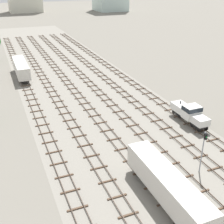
# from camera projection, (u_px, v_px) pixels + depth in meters

# --- Properties ---
(ground_plane) EXTENTS (480.00, 480.00, 0.00)m
(ground_plane) POSITION_uv_depth(u_px,v_px,m) (78.00, 83.00, 68.57)
(ground_plane) COLOR slate
(ballast_bed) EXTENTS (27.42, 176.00, 0.01)m
(ballast_bed) POSITION_uv_depth(u_px,v_px,m) (78.00, 83.00, 68.57)
(ballast_bed) COLOR gray
(ballast_bed) RESTS_ON ground
(track_far_left) EXTENTS (2.40, 126.00, 0.29)m
(track_far_left) POSITION_uv_depth(u_px,v_px,m) (27.00, 87.00, 65.29)
(track_far_left) COLOR #47382D
(track_far_left) RESTS_ON ground
(track_left) EXTENTS (2.40, 126.00, 0.29)m
(track_left) POSITION_uv_depth(u_px,v_px,m) (48.00, 85.00, 66.92)
(track_left) COLOR #47382D
(track_left) RESTS_ON ground
(track_centre_left) EXTENTS (2.40, 126.00, 0.29)m
(track_centre_left) POSITION_uv_depth(u_px,v_px,m) (67.00, 82.00, 68.54)
(track_centre_left) COLOR #47382D
(track_centre_left) RESTS_ON ground
(track_centre) EXTENTS (2.40, 126.00, 0.29)m
(track_centre) POSITION_uv_depth(u_px,v_px,m) (86.00, 80.00, 70.16)
(track_centre) COLOR #47382D
(track_centre) RESTS_ON ground
(track_centre_right) EXTENTS (2.40, 126.00, 0.29)m
(track_centre_right) POSITION_uv_depth(u_px,v_px,m) (104.00, 77.00, 71.78)
(track_centre_right) COLOR #47382D
(track_centre_right) RESTS_ON ground
(track_right) EXTENTS (2.40, 126.00, 0.29)m
(track_right) POSITION_uv_depth(u_px,v_px,m) (121.00, 75.00, 73.40)
(track_right) COLOR #47382D
(track_right) RESTS_ON ground
(freight_boxcar_centre_left_nearest) EXTENTS (2.87, 14.00, 3.60)m
(freight_boxcar_centre_left_nearest) POSITION_uv_depth(u_px,v_px,m) (167.00, 184.00, 31.44)
(freight_boxcar_centre_left_nearest) COLOR beige
(freight_boxcar_centre_left_nearest) RESTS_ON ground
(shunter_loco_right_near) EXTENTS (2.74, 8.46, 3.10)m
(shunter_loco_right_near) POSITION_uv_depth(u_px,v_px,m) (190.00, 112.00, 48.99)
(shunter_loco_right_near) COLOR white
(shunter_loco_right_near) RESTS_ON ground
(freight_boxcar_far_left_mid) EXTENTS (2.87, 14.00, 3.60)m
(freight_boxcar_far_left_mid) POSITION_uv_depth(u_px,v_px,m) (21.00, 67.00, 71.44)
(freight_boxcar_far_left_mid) COLOR beige
(freight_boxcar_far_left_mid) RESTS_ON ground
(signal_post_nearest) EXTENTS (0.28, 0.47, 5.86)m
(signal_post_nearest) POSITION_uv_depth(u_px,v_px,m) (203.00, 148.00, 35.83)
(signal_post_nearest) COLOR gray
(signal_post_nearest) RESTS_ON ground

